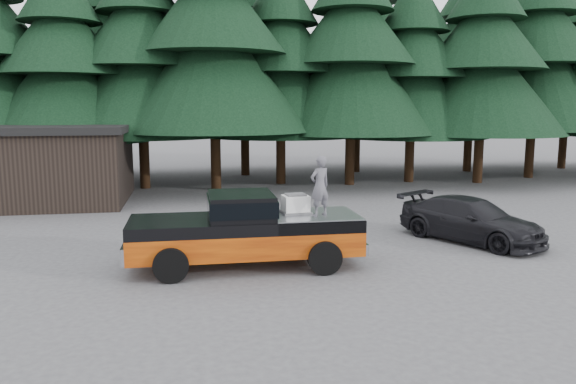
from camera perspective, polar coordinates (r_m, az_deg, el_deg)
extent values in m
plane|color=#454547|center=(14.08, -0.25, -8.20)|extent=(120.00, 120.00, 0.00)
cube|color=black|center=(14.24, -4.80, -1.31)|extent=(1.66, 1.90, 0.59)
cube|color=white|center=(14.59, 0.78, -1.31)|extent=(0.71, 0.61, 0.45)
imported|color=#57565D|center=(14.21, 3.25, 0.61)|extent=(0.66, 0.56, 1.53)
imported|color=black|center=(18.00, 18.09, -2.71)|extent=(3.86, 4.89, 1.33)
cube|color=black|center=(26.27, -24.79, 2.26)|extent=(8.00, 6.00, 3.00)
cube|color=black|center=(26.16, -25.03, 5.85)|extent=(8.40, 6.40, 0.30)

